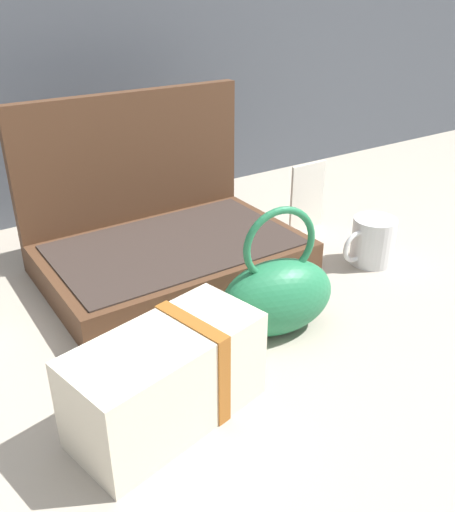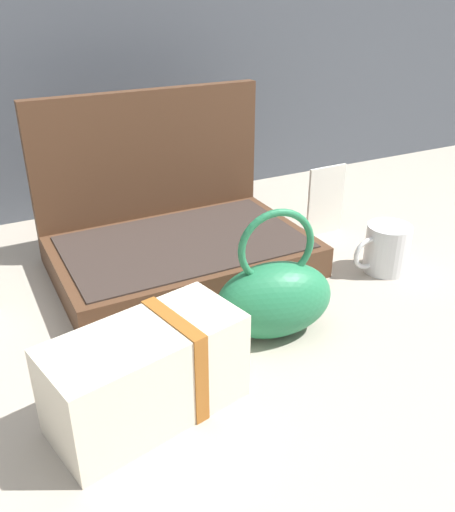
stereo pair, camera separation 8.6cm
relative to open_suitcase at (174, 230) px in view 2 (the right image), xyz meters
name	(u,v)px [view 2 (the right image)]	position (x,y,z in m)	size (l,w,h in m)	color
ground_plane	(224,308)	(0.01, -0.20, -0.07)	(6.00, 6.00, 0.00)	#9E9384
open_suitcase	(174,230)	(0.00, 0.00, 0.00)	(0.47, 0.32, 0.32)	#4C301E
teal_pouch_handbag	(274,297)	(0.04, -0.30, 0.00)	(0.20, 0.14, 0.21)	#237247
cream_toiletry_bag	(149,372)	(-0.19, -0.38, 0.00)	(0.27, 0.16, 0.13)	beige
coffee_mug	(386,248)	(0.34, -0.22, -0.02)	(0.12, 0.08, 0.09)	silver
poster_card_right	(326,201)	(0.34, -0.03, 0.01)	(0.09, 0.01, 0.15)	silver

